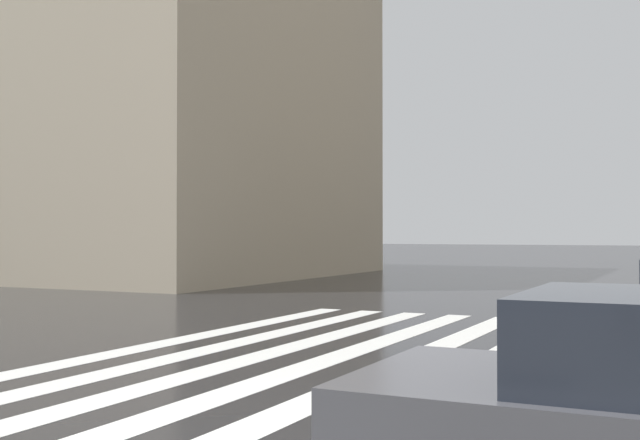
{
  "coord_description": "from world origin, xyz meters",
  "views": [
    {
      "loc": [
        -5.62,
        -3.67,
        1.74
      ],
      "look_at": [
        6.95,
        2.49,
        1.97
      ],
      "focal_mm": 44.0,
      "sensor_mm": 36.0,
      "label": 1
    }
  ],
  "objects": [
    {
      "name": "zebra_crossing",
      "position": [
        4.0,
        0.95,
        0.0
      ],
      "size": [
        13.0,
        6.5,
        0.01
      ],
      "color": "silver",
      "rests_on": "ground_plane"
    },
    {
      "name": "haussmann_block_mid",
      "position": [
        20.43,
        24.3,
        9.43
      ],
      "size": [
        15.86,
        29.12,
        19.25
      ],
      "color": "tan",
      "rests_on": "ground_plane"
    },
    {
      "name": "ground_plane",
      "position": [
        0.0,
        0.0,
        0.0
      ],
      "size": [
        220.0,
        220.0,
        0.0
      ],
      "primitive_type": "plane",
      "color": "black"
    }
  ]
}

